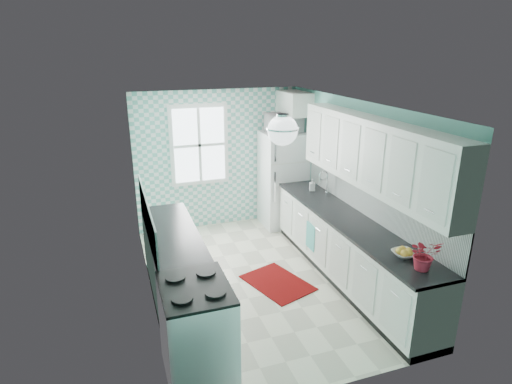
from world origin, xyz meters
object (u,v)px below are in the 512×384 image
object	(u,v)px
ceiling_light	(283,130)
microwave	(284,123)
stove	(197,330)
sink	(317,196)
potted_plant	(424,254)
fridge	(283,179)
fruit_bowl	(404,254)

from	to	relation	value
ceiling_light	microwave	xyz separation A→B (m)	(1.11, 2.61, -0.41)
stove	sink	bearing A→B (deg)	44.20
ceiling_light	microwave	distance (m)	2.86
ceiling_light	potted_plant	size ratio (longest dim) A/B	0.99
ceiling_light	sink	size ratio (longest dim) A/B	0.66
potted_plant	microwave	world-z (taller)	microwave
fridge	sink	size ratio (longest dim) A/B	3.29
stove	sink	distance (m)	3.27
stove	fruit_bowl	bearing A→B (deg)	1.84
ceiling_light	potted_plant	bearing A→B (deg)	-42.26
ceiling_light	sink	distance (m)	2.32
fruit_bowl	potted_plant	bearing A→B (deg)	-90.00
sink	fruit_bowl	world-z (taller)	sink
stove	microwave	world-z (taller)	microwave
sink	fridge	bearing A→B (deg)	97.66
microwave	sink	bearing A→B (deg)	94.31
fridge	sink	world-z (taller)	fridge
ceiling_light	stove	xyz separation A→B (m)	(-1.20, -0.77, -1.80)
stove	fruit_bowl	world-z (taller)	stove
fridge	sink	distance (m)	1.21
stove	microwave	distance (m)	4.32
sink	fruit_bowl	size ratio (longest dim) A/B	2.07
sink	microwave	distance (m)	1.56
sink	microwave	size ratio (longest dim) A/B	0.87
sink	microwave	bearing A→B (deg)	97.65
microwave	ceiling_light	bearing A→B (deg)	66.78
stove	sink	size ratio (longest dim) A/B	1.90
fridge	microwave	xyz separation A→B (m)	(0.00, 0.00, 1.04)
sink	stove	bearing A→B (deg)	-134.67
potted_plant	sink	bearing A→B (deg)	89.91
fruit_bowl	sink	bearing A→B (deg)	89.89
microwave	fridge	bearing A→B (deg)	53.55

